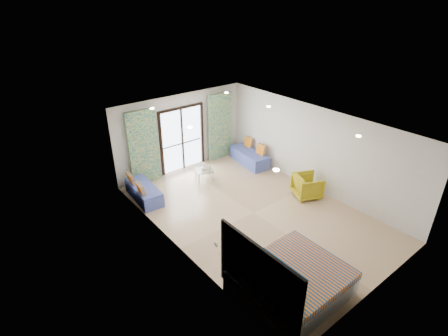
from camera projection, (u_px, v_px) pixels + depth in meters
floor at (254, 213)px, 10.12m from camera, size 5.00×7.50×0.01m
ceiling at (258, 125)px, 8.89m from camera, size 5.00×7.50×0.01m
wall_back at (181, 132)px, 12.11m from camera, size 5.00×0.01×2.70m
wall_front at (386, 241)px, 6.89m from camera, size 5.00×0.01×2.70m
wall_left at (177, 203)px, 8.11m from camera, size 0.01×7.50×2.70m
wall_right at (314, 149)px, 10.89m from camera, size 0.01×7.50×2.70m
balcony_door at (182, 135)px, 12.13m from camera, size 1.76×0.08×2.28m
balcony_rail at (182, 143)px, 12.28m from camera, size 1.52×0.03×0.04m
curtain_left at (144, 148)px, 11.17m from camera, size 1.00×0.10×2.50m
curtain_right at (220, 127)px, 12.89m from camera, size 1.00×0.10×2.50m
downlight_a at (276, 170)px, 6.73m from camera, size 0.12×0.12×0.02m
downlight_b at (359, 136)px, 8.28m from camera, size 0.12×0.12×0.02m
downlight_c at (190, 127)px, 8.82m from camera, size 0.12×0.12×0.02m
downlight_d at (269, 107)px, 10.37m from camera, size 0.12×0.12×0.02m
downlight_e at (152, 108)px, 10.21m from camera, size 0.12×0.12×0.02m
downlight_f at (226, 93)px, 11.76m from camera, size 0.12×0.12×0.02m
headboard at (258, 279)px, 6.39m from camera, size 0.06×2.10×1.50m
switch_plate at (216, 244)px, 7.26m from camera, size 0.02×0.10×0.10m
bed at (290, 283)px, 7.27m from camera, size 2.23×1.82×0.77m
daybed_left at (144, 192)px, 10.70m from camera, size 0.73×1.64×0.79m
daybed_right at (250, 157)px, 12.92m from camera, size 0.89×1.78×0.84m
coffee_table at (204, 171)px, 11.74m from camera, size 0.72×0.72×0.65m
vase at (204, 168)px, 11.65m from camera, size 0.23×0.24×0.21m
armchair at (307, 185)px, 10.77m from camera, size 0.97×1.00×0.79m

